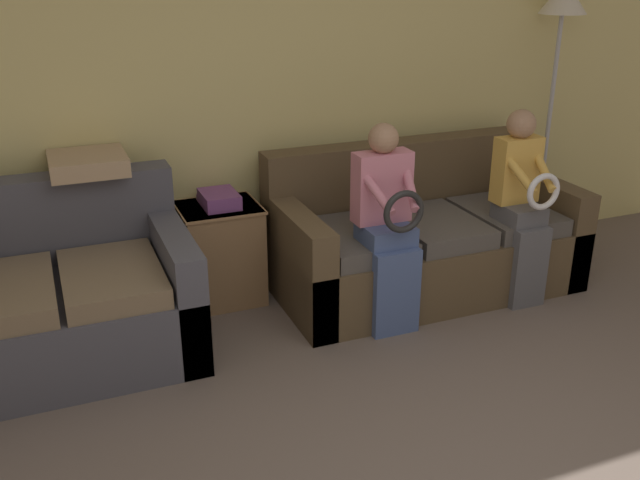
# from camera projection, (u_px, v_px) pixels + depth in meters

# --- Properties ---
(wall_back) EXTENTS (6.75, 0.06, 2.55)m
(wall_back) POSITION_uv_depth(u_px,v_px,m) (259.00, 90.00, 4.50)
(wall_back) COLOR #DBCC7F
(wall_back) RESTS_ON ground_plane
(couch_main) EXTENTS (1.95, 0.93, 0.92)m
(couch_main) POSITION_uv_depth(u_px,v_px,m) (422.00, 240.00, 4.69)
(couch_main) COLOR brown
(couch_main) RESTS_ON ground_plane
(couch_side) EXTENTS (1.40, 0.99, 0.93)m
(couch_side) POSITION_uv_depth(u_px,v_px,m) (60.00, 301.00, 3.87)
(couch_side) COLOR #4C4C56
(couch_side) RESTS_ON ground_plane
(child_left_seated) EXTENTS (0.34, 0.38, 1.20)m
(child_left_seated) POSITION_uv_depth(u_px,v_px,m) (388.00, 221.00, 4.07)
(child_left_seated) COLOR #475B8E
(child_left_seated) RESTS_ON ground_plane
(child_right_seated) EXTENTS (0.28, 0.38, 1.21)m
(child_right_seated) POSITION_uv_depth(u_px,v_px,m) (522.00, 199.00, 4.39)
(child_right_seated) COLOR #56565B
(child_right_seated) RESTS_ON ground_plane
(side_shelf) EXTENTS (0.50, 0.44, 0.63)m
(side_shelf) POSITION_uv_depth(u_px,v_px,m) (221.00, 252.00, 4.49)
(side_shelf) COLOR olive
(side_shelf) RESTS_ON ground_plane
(book_stack) EXTENTS (0.21, 0.31, 0.09)m
(book_stack) POSITION_uv_depth(u_px,v_px,m) (219.00, 199.00, 4.37)
(book_stack) COLOR #7A4284
(book_stack) RESTS_ON side_shelf
(floor_lamp) EXTENTS (0.33, 0.33, 1.91)m
(floor_lamp) POSITION_uv_depth(u_px,v_px,m) (561.00, 23.00, 4.89)
(floor_lamp) COLOR #2D2B28
(floor_lamp) RESTS_ON ground_plane
(throw_pillow) EXTENTS (0.42, 0.42, 0.10)m
(throw_pillow) POSITION_uv_depth(u_px,v_px,m) (88.00, 163.00, 4.01)
(throw_pillow) COLOR tan
(throw_pillow) RESTS_ON couch_side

